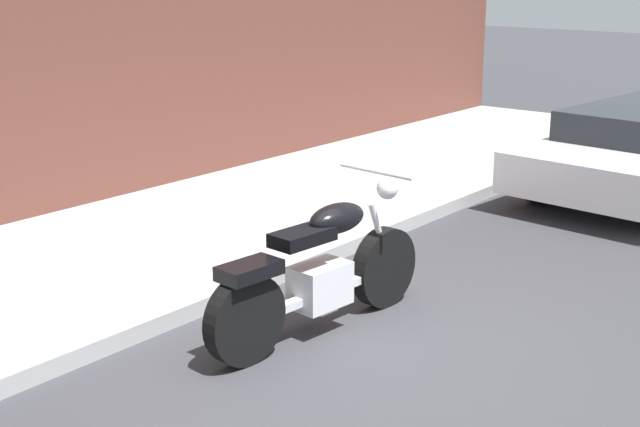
# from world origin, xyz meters

# --- Properties ---
(ground_plane) EXTENTS (60.00, 60.00, 0.00)m
(ground_plane) POSITION_xyz_m (0.00, 0.00, 0.00)
(ground_plane) COLOR #38383D
(sidewalk) EXTENTS (19.21, 3.01, 0.14)m
(sidewalk) POSITION_xyz_m (0.00, 2.84, 0.07)
(sidewalk) COLOR #A9A9A9
(sidewalk) RESTS_ON ground
(motorcycle) EXTENTS (2.12, 0.70, 1.14)m
(motorcycle) POSITION_xyz_m (0.07, 0.45, 0.46)
(motorcycle) COLOR black
(motorcycle) RESTS_ON ground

